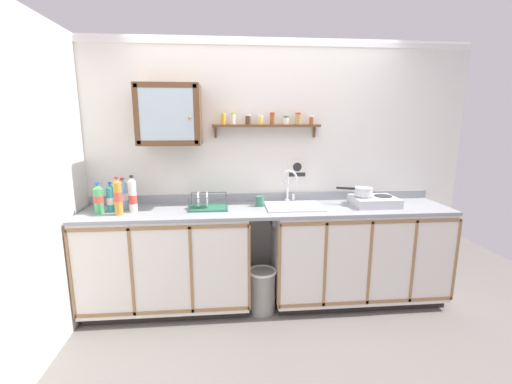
{
  "coord_description": "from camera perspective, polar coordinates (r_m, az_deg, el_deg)",
  "views": [
    {
      "loc": [
        -0.4,
        -2.65,
        1.74
      ],
      "look_at": [
        -0.11,
        0.51,
        1.08
      ],
      "focal_mm": 24.25,
      "sensor_mm": 36.0,
      "label": 1
    }
  ],
  "objects": [
    {
      "name": "sink",
      "position": [
        3.24,
        6.07,
        -2.79
      ],
      "size": [
        0.51,
        0.44,
        0.46
      ],
      "color": "silver",
      "rests_on": "countertop"
    },
    {
      "name": "lower_cabinet_run",
      "position": [
        3.34,
        -14.4,
        -11.06
      ],
      "size": [
        1.49,
        0.59,
        0.92
      ],
      "color": "black",
      "rests_on": "ground"
    },
    {
      "name": "bottle_detergent_teal_3",
      "position": [
        3.28,
        -22.84,
        -0.96
      ],
      "size": [
        0.07,
        0.07,
        0.26
      ],
      "color": "teal",
      "rests_on": "countertop"
    },
    {
      "name": "bottle_soda_green_4",
      "position": [
        3.25,
        -24.56,
        -1.06
      ],
      "size": [
        0.08,
        0.08,
        0.27
      ],
      "color": "#4CB266",
      "rests_on": "countertop"
    },
    {
      "name": "mug",
      "position": [
        3.23,
        0.6,
        -1.49
      ],
      "size": [
        0.08,
        0.11,
        0.09
      ],
      "color": "#337259",
      "rests_on": "countertop"
    },
    {
      "name": "warning_sign",
      "position": [
        3.44,
        6.8,
        3.67
      ],
      "size": [
        0.19,
        0.01,
        0.21
      ],
      "color": "silver"
    },
    {
      "name": "side_wall_left",
      "position": [
        2.77,
        -33.48,
        -0.59
      ],
      "size": [
        0.05,
        3.48,
        2.48
      ],
      "primitive_type": "cube",
      "color": "silver",
      "rests_on": "ground"
    },
    {
      "name": "trash_bin",
      "position": [
        3.3,
        1.03,
        -15.86
      ],
      "size": [
        0.27,
        0.27,
        0.41
      ],
      "color": "gray",
      "rests_on": "ground"
    },
    {
      "name": "wall_cabinet",
      "position": [
        3.22,
        -14.13,
        12.26
      ],
      "size": [
        0.55,
        0.32,
        0.53
      ],
      "color": "brown"
    },
    {
      "name": "back_wall",
      "position": [
        3.41,
        1.47,
        3.5
      ],
      "size": [
        3.98,
        0.07,
        2.48
      ],
      "color": "silver",
      "rests_on": "ground"
    },
    {
      "name": "floor",
      "position": [
        3.19,
        2.94,
        -21.3
      ],
      "size": [
        6.38,
        6.38,
        0.0
      ],
      "primitive_type": "plane",
      "color": "slate",
      "rests_on": "ground"
    },
    {
      "name": "countertop",
      "position": [
        3.17,
        2.11,
        -2.93
      ],
      "size": [
        3.34,
        0.61,
        0.03
      ],
      "primitive_type": "cube",
      "color": "gray",
      "rests_on": "lower_cabinet_run"
    },
    {
      "name": "spice_shelf",
      "position": [
        3.29,
        1.8,
        11.17
      ],
      "size": [
        1.01,
        0.14,
        0.23
      ],
      "color": "brown"
    },
    {
      "name": "backsplash",
      "position": [
        3.43,
        1.52,
        -0.85
      ],
      "size": [
        3.34,
        0.02,
        0.08
      ],
      "primitive_type": "cube",
      "color": "gray",
      "rests_on": "countertop"
    },
    {
      "name": "hot_plate_stove",
      "position": [
        3.44,
        18.9,
        -1.43
      ],
      "size": [
        0.4,
        0.34,
        0.09
      ],
      "color": "silver",
      "rests_on": "countertop"
    },
    {
      "name": "bottle_juice_amber_1",
      "position": [
        3.13,
        -21.82,
        -0.75
      ],
      "size": [
        0.07,
        0.07,
        0.33
      ],
      "color": "gold",
      "rests_on": "countertop"
    },
    {
      "name": "bottle_opaque_white_0",
      "position": [
        3.2,
        -19.68,
        -0.57
      ],
      "size": [
        0.07,
        0.07,
        0.32
      ],
      "color": "white",
      "rests_on": "countertop"
    },
    {
      "name": "saucepan",
      "position": [
        3.4,
        17.23,
        0.1
      ],
      "size": [
        0.32,
        0.19,
        0.08
      ],
      "color": "silver",
      "rests_on": "hot_plate_stove"
    },
    {
      "name": "bottle_water_blue_2",
      "position": [
        3.33,
        -21.04,
        -0.46
      ],
      "size": [
        0.08,
        0.08,
        0.28
      ],
      "color": "#8CB7E0",
      "rests_on": "countertop"
    },
    {
      "name": "dish_rack",
      "position": [
        3.17,
        -8.06,
        -2.23
      ],
      "size": [
        0.35,
        0.27,
        0.16
      ],
      "color": "#26664C",
      "rests_on": "countertop"
    },
    {
      "name": "lower_cabinet_run_right",
      "position": [
        3.53,
        16.3,
        -9.91
      ],
      "size": [
        1.63,
        0.59,
        0.92
      ],
      "color": "black",
      "rests_on": "ground"
    }
  ]
}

